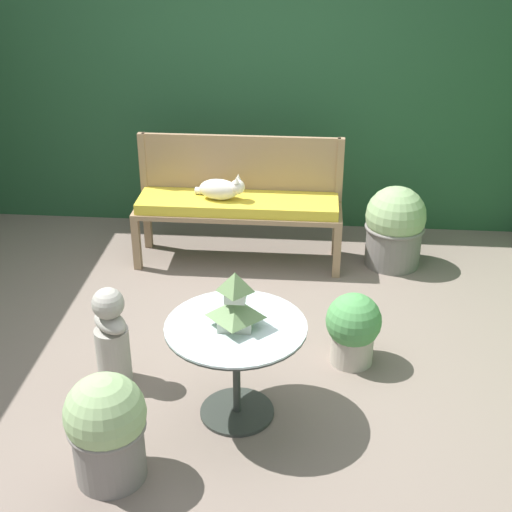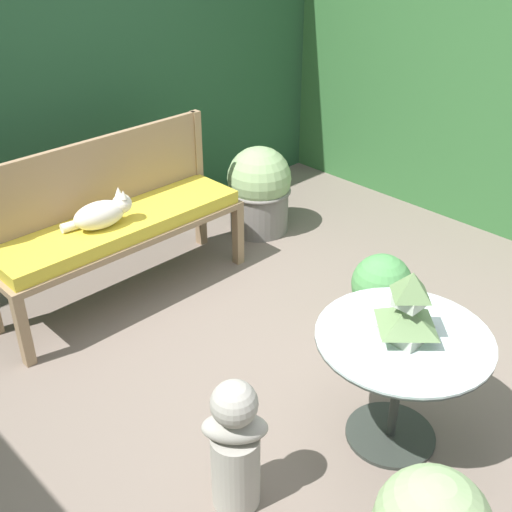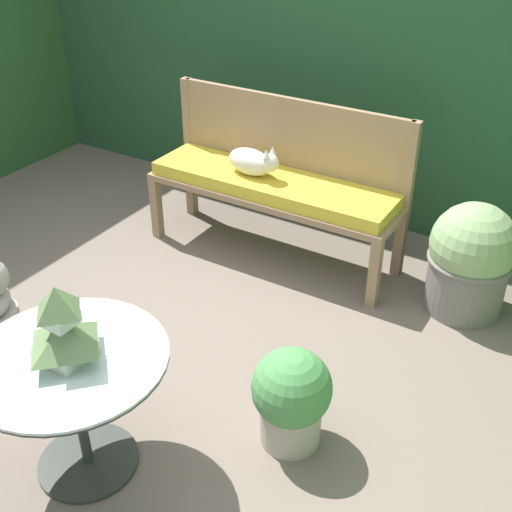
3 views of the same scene
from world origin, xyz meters
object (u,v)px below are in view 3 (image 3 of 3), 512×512
Objects in this scene: potted_plant_bench_right at (291,397)px; pagoda_birdhouse at (62,329)px; cat at (253,162)px; garden_bench at (272,189)px; patio_table at (73,381)px; potted_plant_table_far at (470,259)px.

pagoda_birdhouse is at bearing -139.46° from potted_plant_bench_right.
garden_bench is at bearing 18.65° from cat.
pagoda_birdhouse reaches higher than potted_plant_bench_right.
pagoda_birdhouse is at bearing -73.18° from cat.
pagoda_birdhouse is at bearing -84.19° from garden_bench.
potted_plant_table_far is at bearing 61.95° from patio_table.
potted_plant_table_far is (1.06, 1.99, -0.41)m from pagoda_birdhouse.
pagoda_birdhouse reaches higher than potted_plant_table_far.
pagoda_birdhouse is 0.49× the size of potted_plant_table_far.
cat is 0.53× the size of patio_table.
garden_bench is at bearing -177.41° from potted_plant_table_far.
potted_plant_bench_right is (0.68, 0.58, -0.49)m from pagoda_birdhouse.
cat is at bearing -168.49° from garden_bench.
garden_bench is 0.21m from cat.
garden_bench is 1.96m from pagoda_birdhouse.
potted_plant_table_far is at bearing 2.59° from garden_bench.
potted_plant_table_far is at bearing 74.94° from potted_plant_bench_right.
pagoda_birdhouse reaches higher than cat.
garden_bench is 1.94m from patio_table.
patio_table is at bearing 0.00° from pagoda_birdhouse.
garden_bench is 1.26m from potted_plant_table_far.
cat is at bearing 99.68° from pagoda_birdhouse.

